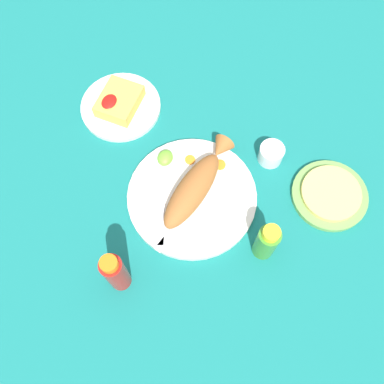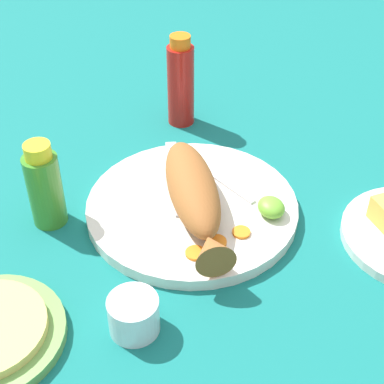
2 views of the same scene
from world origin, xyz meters
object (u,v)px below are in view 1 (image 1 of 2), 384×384
Objects in this scene: fried_fish at (196,185)px; fork_near at (179,224)px; salt_cup at (271,154)px; hot_sauce_bottle_green at (267,242)px; tortilla_plate at (329,195)px; main_plate at (192,197)px; fork_far at (162,212)px; hot_sauce_bottle_red at (116,273)px; side_plate_fries at (121,107)px.

fried_fish reaches higher than fork_near.
salt_cup is (-0.16, 0.14, -0.03)m from fried_fish.
hot_sauce_bottle_green reaches higher than fried_fish.
main_plate is at bearing -67.28° from tortilla_plate.
fork_near is at bearing -0.26° from main_plate.
fork_far is at bearing -38.20° from salt_cup.
fried_fish reaches higher than fork_far.
hot_sauce_bottle_red is at bearing -27.15° from salt_cup.
fork_near is (0.10, -0.00, -0.03)m from fried_fish.
side_plate_fries is at bearing -94.17° from tortilla_plate.
fork_near is 1.38× the size of hot_sauce_bottle_green.
hot_sauce_bottle_red reaches higher than fork_near.
side_plate_fries is (-0.17, -0.27, -0.00)m from main_plate.
hot_sauce_bottle_red is 2.68× the size of salt_cup.
main_plate is 1.69× the size of fork_near.
fried_fish is (-0.02, 0.00, 0.04)m from main_plate.
main_plate is at bearing -164.35° from fork_near.
salt_cup reaches higher than tortilla_plate.
fork_near and fork_far have the same top height.
side_plate_fries is at bearing -109.28° from fried_fish.
main_plate is 1.48× the size of side_plate_fries.
side_plate_fries is at bearing -115.92° from hot_sauce_bottle_green.
fried_fish is 1.46× the size of tortilla_plate.
hot_sauce_bottle_red reaches higher than side_plate_fries.
salt_cup is at bearing 152.85° from hot_sauce_bottle_red.
hot_sauce_bottle_red is at bearing -6.36° from fried_fish.
fork_near is 1.01× the size of fork_far.
fork_near reaches higher than main_plate.
salt_cup is 0.34× the size of tortilla_plate.
side_plate_fries is at bearing -89.52° from salt_cup.
fried_fish is at bearing -41.30° from salt_cup.
fork_far is at bearing -35.96° from main_plate.
side_plate_fries is 0.57m from tortilla_plate.
hot_sauce_bottle_green reaches higher than side_plate_fries.
tortilla_plate is at bearing 85.83° from side_plate_fries.
side_plate_fries is at bearing -155.91° from fork_far.
fork_near is 0.05m from fork_far.
salt_cup reaches higher than fork_far.
salt_cup is 0.41m from side_plate_fries.
hot_sauce_bottle_red is (0.16, -0.07, 0.06)m from fork_near.
fried_fish is 0.21m from salt_cup.
fried_fish is 1.46× the size of fork_near.
fried_fish is 0.32m from tortilla_plate.
hot_sauce_bottle_red is 0.33m from hot_sauce_bottle_green.
main_plate is 0.08m from fork_near.
side_plate_fries is (-0.25, -0.27, -0.01)m from fork_near.
fork_near is at bearing 156.10° from hot_sauce_bottle_red.
side_plate_fries is at bearing -116.72° from fork_near.
fork_near is at bearing 47.38° from side_plate_fries.
hot_sauce_bottle_red reaches higher than tortilla_plate.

